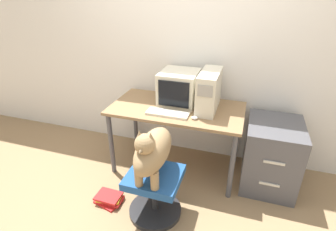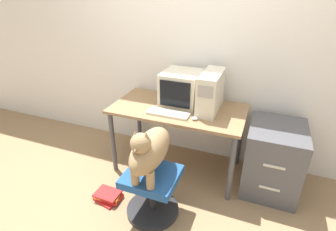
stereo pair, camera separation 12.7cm
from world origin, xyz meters
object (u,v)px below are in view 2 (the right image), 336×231
crt_monitor (181,88)px  filing_cabinet (273,158)px  office_chair (152,190)px  pc_tower (211,92)px  book_stack_floor (108,196)px  keyboard (168,113)px  dog (149,150)px

crt_monitor → filing_cabinet: (1.00, -0.11, -0.57)m
filing_cabinet → office_chair: bearing=-142.7°
crt_monitor → pc_tower: 0.34m
office_chair → book_stack_floor: office_chair is taller
crt_monitor → keyboard: (-0.02, -0.33, -0.16)m
crt_monitor → filing_cabinet: crt_monitor is taller
crt_monitor → book_stack_floor: crt_monitor is taller
office_chair → book_stack_floor: 0.51m
book_stack_floor → filing_cabinet: bearing=28.0°
pc_tower → book_stack_floor: bearing=-133.6°
crt_monitor → dog: (0.03, -0.88, -0.23)m
keyboard → filing_cabinet: bearing=11.9°
office_chair → dog: bearing=-90.0°
dog → book_stack_floor: size_ratio=2.16×
keyboard → book_stack_floor: 1.00m
office_chair → crt_monitor: bearing=91.9°
dog → filing_cabinet: 1.29m
book_stack_floor → pc_tower: bearing=46.4°
keyboard → dog: (0.05, -0.55, -0.07)m
filing_cabinet → pc_tower: bearing=176.6°
crt_monitor → office_chair: bearing=-88.1°
pc_tower → keyboard: 0.47m
crt_monitor → keyboard: bearing=-94.0°
office_chair → keyboard: bearing=95.5°
keyboard → crt_monitor: bearing=86.0°
crt_monitor → book_stack_floor: (-0.44, -0.87, -0.88)m
crt_monitor → keyboard: size_ratio=1.01×
pc_tower → office_chair: pc_tower is taller
keyboard → office_chair: keyboard is taller
crt_monitor → book_stack_floor: size_ratio=1.55×
keyboard → filing_cabinet: keyboard is taller
book_stack_floor → office_chair: bearing=2.6°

